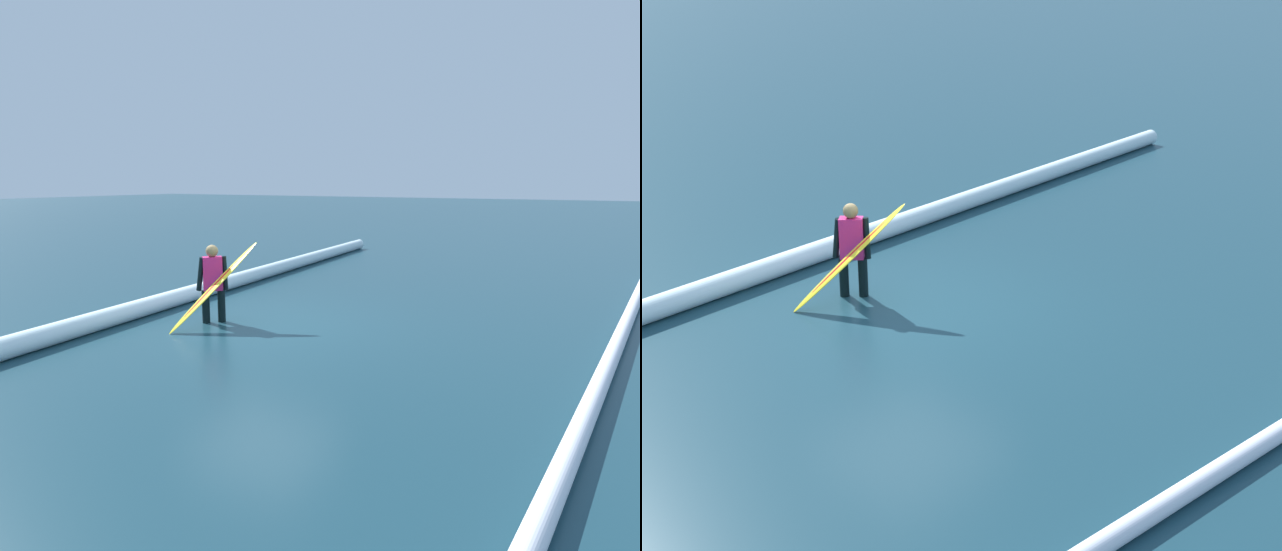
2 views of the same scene
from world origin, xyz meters
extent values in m
plane|color=#1A3D4A|center=(0.00, 0.00, 0.00)|extent=(141.07, 141.07, 0.00)
cylinder|color=black|center=(0.19, -0.72, 0.30)|extent=(0.14, 0.14, 0.59)
cylinder|color=black|center=(0.38, -0.92, 0.30)|extent=(0.14, 0.14, 0.59)
cube|color=#D82672|center=(0.28, -0.82, 0.90)|extent=(0.38, 0.38, 0.61)
sphere|color=#927B4E|center=(0.28, -0.82, 1.31)|extent=(0.22, 0.22, 0.22)
cylinder|color=black|center=(0.14, -0.67, 0.90)|extent=(0.09, 0.12, 0.62)
cylinder|color=black|center=(0.43, -0.98, 0.90)|extent=(0.09, 0.19, 0.62)
ellipsoid|color=yellow|center=(0.55, -0.57, 0.73)|extent=(1.60, 1.02, 1.48)
ellipsoid|color=red|center=(0.55, -0.57, 0.73)|extent=(1.24, 0.72, 1.20)
cylinder|color=white|center=(0.67, -2.27, 0.17)|extent=(23.18, 2.09, 0.34)
cylinder|color=white|center=(1.04, 5.43, 0.11)|extent=(21.24, 1.85, 0.21)
camera|label=1|loc=(7.77, 5.57, 2.55)|focal=30.67mm
camera|label=2|loc=(8.14, 9.13, 5.26)|focal=52.00mm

